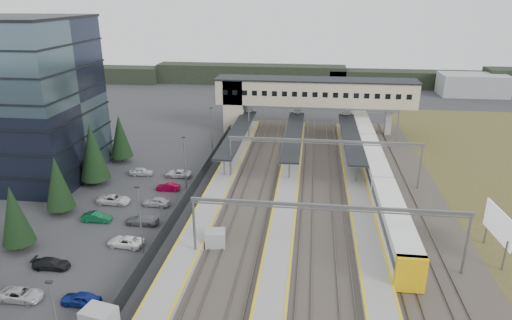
# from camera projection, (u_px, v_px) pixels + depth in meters

# --- Properties ---
(ground) EXTENTS (220.00, 220.00, 0.00)m
(ground) POSITION_uv_depth(u_px,v_px,m) (227.00, 224.00, 57.43)
(ground) COLOR #2B2B2D
(ground) RESTS_ON ground
(office_building) EXTENTS (24.30, 18.30, 24.30)m
(office_building) POSITION_uv_depth(u_px,v_px,m) (5.00, 100.00, 68.65)
(office_building) COLOR #3D515C
(office_building) RESTS_ON ground
(conifer_row) EXTENTS (4.42, 49.82, 9.50)m
(conifer_row) POSITION_uv_depth(u_px,v_px,m) (40.00, 192.00, 54.75)
(conifer_row) COLOR black
(conifer_row) RESTS_ON ground
(car_park) EXTENTS (10.46, 44.44, 1.29)m
(car_park) POSITION_uv_depth(u_px,v_px,m) (100.00, 244.00, 51.63)
(car_park) COLOR silver
(car_park) RESTS_ON ground
(lampposts) EXTENTS (0.50, 53.25, 8.07)m
(lampposts) POSITION_uv_depth(u_px,v_px,m) (166.00, 185.00, 58.05)
(lampposts) COLOR slate
(lampposts) RESTS_ON ground
(fence) EXTENTS (0.08, 90.00, 2.00)m
(fence) POSITION_uv_depth(u_px,v_px,m) (187.00, 197.00, 62.51)
(fence) COLOR #26282B
(fence) RESTS_ON ground
(relay_cabin_far) EXTENTS (2.47, 2.15, 2.04)m
(relay_cabin_far) POSITION_uv_depth(u_px,v_px,m) (215.00, 239.00, 51.82)
(relay_cabin_far) COLOR #939697
(relay_cabin_far) RESTS_ON ground
(rail_corridor) EXTENTS (34.00, 90.00, 0.92)m
(rail_corridor) POSITION_uv_depth(u_px,v_px,m) (302.00, 208.00, 60.90)
(rail_corridor) COLOR #3A342D
(rail_corridor) RESTS_ON ground
(canopies) EXTENTS (23.10, 30.00, 3.28)m
(canopies) POSITION_uv_depth(u_px,v_px,m) (294.00, 134.00, 80.44)
(canopies) COLOR black
(canopies) RESTS_ON ground
(footbridge) EXTENTS (40.40, 6.40, 11.20)m
(footbridge) POSITION_uv_depth(u_px,v_px,m) (301.00, 94.00, 92.96)
(footbridge) COLOR beige
(footbridge) RESTS_ON ground
(gantries) EXTENTS (28.40, 62.28, 7.17)m
(gantries) POSITION_uv_depth(u_px,v_px,m) (325.00, 175.00, 56.77)
(gantries) COLOR slate
(gantries) RESTS_ON ground
(train) EXTENTS (2.93, 61.23, 3.69)m
(train) POSITION_uv_depth(u_px,v_px,m) (374.00, 164.00, 71.39)
(train) COLOR white
(train) RESTS_ON ground
(billboard) EXTENTS (0.66, 6.48, 5.60)m
(billboard) POSITION_uv_depth(u_px,v_px,m) (498.00, 226.00, 48.97)
(billboard) COLOR slate
(billboard) RESTS_ON ground
(treeline_far) EXTENTS (170.00, 19.00, 7.00)m
(treeline_far) POSITION_uv_depth(u_px,v_px,m) (359.00, 78.00, 139.65)
(treeline_far) COLOR black
(treeline_far) RESTS_ON ground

